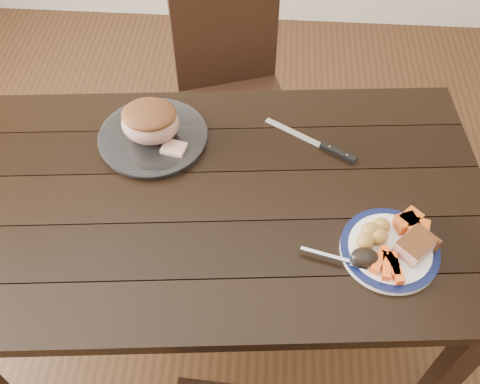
# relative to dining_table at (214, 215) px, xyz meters

# --- Properties ---
(ground) EXTENTS (4.00, 4.00, 0.00)m
(ground) POSITION_rel_dining_table_xyz_m (-0.00, 0.00, -0.66)
(ground) COLOR #472B16
(ground) RESTS_ON ground
(dining_table) EXTENTS (1.68, 1.05, 0.75)m
(dining_table) POSITION_rel_dining_table_xyz_m (0.00, 0.00, 0.00)
(dining_table) COLOR black
(dining_table) RESTS_ON ground
(chair_far) EXTENTS (0.54, 0.54, 0.93)m
(chair_far) POSITION_rel_dining_table_xyz_m (-0.00, 0.73, -0.13)
(chair_far) COLOR black
(chair_far) RESTS_ON ground
(dinner_plate) EXTENTS (0.26, 0.26, 0.02)m
(dinner_plate) POSITION_rel_dining_table_xyz_m (0.49, -0.15, 0.10)
(dinner_plate) COLOR white
(dinner_plate) RESTS_ON dining_table
(plate_rim) EXTENTS (0.26, 0.26, 0.02)m
(plate_rim) POSITION_rel_dining_table_xyz_m (0.49, -0.15, 0.11)
(plate_rim) COLOR #0B1138
(plate_rim) RESTS_ON dinner_plate
(serving_platter) EXTENTS (0.33, 0.33, 0.02)m
(serving_platter) POSITION_rel_dining_table_xyz_m (-0.21, 0.21, 0.10)
(serving_platter) COLOR white
(serving_platter) RESTS_ON dining_table
(pork_slice) EXTENTS (0.12, 0.12, 0.04)m
(pork_slice) POSITION_rel_dining_table_xyz_m (0.54, -0.16, 0.13)
(pork_slice) COLOR tan
(pork_slice) RESTS_ON dinner_plate
(roasted_potatoes) EXTENTS (0.09, 0.10, 0.04)m
(roasted_potatoes) POSITION_rel_dining_table_xyz_m (0.44, -0.13, 0.13)
(roasted_potatoes) COLOR gold
(roasted_potatoes) RESTS_ON dinner_plate
(carrot_batons) EXTENTS (0.08, 0.11, 0.02)m
(carrot_batons) POSITION_rel_dining_table_xyz_m (0.47, -0.21, 0.12)
(carrot_batons) COLOR #FF5515
(carrot_batons) RESTS_ON dinner_plate
(pumpkin_wedges) EXTENTS (0.09, 0.09, 0.04)m
(pumpkin_wedges) POSITION_rel_dining_table_xyz_m (0.54, -0.09, 0.13)
(pumpkin_wedges) COLOR orange
(pumpkin_wedges) RESTS_ON dinner_plate
(dark_mushroom) EXTENTS (0.07, 0.05, 0.03)m
(dark_mushroom) POSITION_rel_dining_table_xyz_m (0.41, -0.20, 0.13)
(dark_mushroom) COLOR black
(dark_mushroom) RESTS_ON dinner_plate
(fork) EXTENTS (0.18, 0.06, 0.00)m
(fork) POSITION_rel_dining_table_xyz_m (0.35, -0.20, 0.11)
(fork) COLOR silver
(fork) RESTS_ON dinner_plate
(roast_joint) EXTENTS (0.18, 0.15, 0.12)m
(roast_joint) POSITION_rel_dining_table_xyz_m (-0.21, 0.21, 0.17)
(roast_joint) COLOR tan
(roast_joint) RESTS_ON serving_platter
(cut_slice) EXTENTS (0.08, 0.07, 0.02)m
(cut_slice) POSITION_rel_dining_table_xyz_m (-0.13, 0.15, 0.12)
(cut_slice) COLOR tan
(cut_slice) RESTS_ON serving_platter
(carving_knife) EXTENTS (0.29, 0.18, 0.01)m
(carving_knife) POSITION_rel_dining_table_xyz_m (0.33, 0.21, 0.10)
(carving_knife) COLOR silver
(carving_knife) RESTS_ON dining_table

